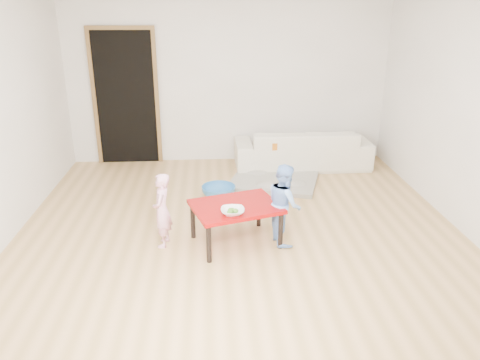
{
  "coord_description": "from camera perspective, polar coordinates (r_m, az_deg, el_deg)",
  "views": [
    {
      "loc": [
        -0.31,
        -4.86,
        2.43
      ],
      "look_at": [
        0.0,
        -0.2,
        0.65
      ],
      "focal_mm": 35.0,
      "sensor_mm": 36.0,
      "label": 1
    }
  ],
  "objects": [
    {
      "name": "broccoli",
      "position": [
        4.69,
        -0.9,
        -3.85
      ],
      "size": [
        0.12,
        0.12,
        0.06
      ],
      "primitive_type": null,
      "color": "#2D5919",
      "rests_on": "red_table"
    },
    {
      "name": "basin",
      "position": [
        6.24,
        -2.62,
        -1.38
      ],
      "size": [
        0.45,
        0.45,
        0.14
      ],
      "primitive_type": "imported",
      "color": "#3076B8",
      "rests_on": "floor"
    },
    {
      "name": "bowl",
      "position": [
        4.69,
        -0.9,
        -3.84
      ],
      "size": [
        0.24,
        0.24,
        0.06
      ],
      "primitive_type": "imported",
      "color": "white",
      "rests_on": "red_table"
    },
    {
      "name": "doorway",
      "position": [
        7.59,
        -13.72,
        9.6
      ],
      "size": [
        1.02,
        0.08,
        2.11
      ],
      "primitive_type": null,
      "color": "brown",
      "rests_on": "back_wall"
    },
    {
      "name": "back_wall",
      "position": [
        7.45,
        -1.4,
        12.14
      ],
      "size": [
        5.0,
        0.02,
        2.6
      ],
      "primitive_type": "cube",
      "color": "white",
      "rests_on": "floor"
    },
    {
      "name": "floor",
      "position": [
        5.44,
        -0.14,
        -5.65
      ],
      "size": [
        5.0,
        5.0,
        0.01
      ],
      "primitive_type": "cube",
      "color": "#B18A4C",
      "rests_on": "ground"
    },
    {
      "name": "blanket",
      "position": [
        6.74,
        4.19,
        -0.07
      ],
      "size": [
        1.42,
        1.3,
        0.06
      ],
      "primitive_type": null,
      "rotation": [
        0.0,
        0.0,
        -0.31
      ],
      "color": "gray",
      "rests_on": "floor"
    },
    {
      "name": "cushion",
      "position": [
        7.06,
        5.25,
        4.5
      ],
      "size": [
        0.43,
        0.39,
        0.11
      ],
      "primitive_type": "cube",
      "rotation": [
        0.0,
        0.0,
        0.08
      ],
      "color": "orange",
      "rests_on": "sofa"
    },
    {
      "name": "red_table",
      "position": [
        5.0,
        -0.52,
        -5.37
      ],
      "size": [
        1.05,
        0.9,
        0.44
      ],
      "primitive_type": null,
      "rotation": [
        0.0,
        0.0,
        0.31
      ],
      "color": "#930808",
      "rests_on": "floor"
    },
    {
      "name": "right_wall",
      "position": [
        5.73,
        25.9,
        7.4
      ],
      "size": [
        0.02,
        5.0,
        2.6
      ],
      "primitive_type": "cube",
      "color": "white",
      "rests_on": "floor"
    },
    {
      "name": "sofa",
      "position": [
        7.37,
        7.55,
        3.9
      ],
      "size": [
        2.08,
        0.83,
        0.6
      ],
      "primitive_type": "imported",
      "rotation": [
        0.0,
        0.0,
        3.15
      ],
      "color": "#EDE7CE",
      "rests_on": "floor"
    },
    {
      "name": "child_blue",
      "position": [
        4.96,
        5.42,
        -2.91
      ],
      "size": [
        0.39,
        0.47,
        0.88
      ],
      "primitive_type": "imported",
      "rotation": [
        0.0,
        0.0,
        1.72
      ],
      "color": "#6B97F8",
      "rests_on": "floor"
    },
    {
      "name": "child_pink",
      "position": [
        4.94,
        -9.49,
        -3.67
      ],
      "size": [
        0.22,
        0.31,
        0.8
      ],
      "primitive_type": "imported",
      "rotation": [
        0.0,
        0.0,
        -1.67
      ],
      "color": "pink",
      "rests_on": "floor"
    }
  ]
}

